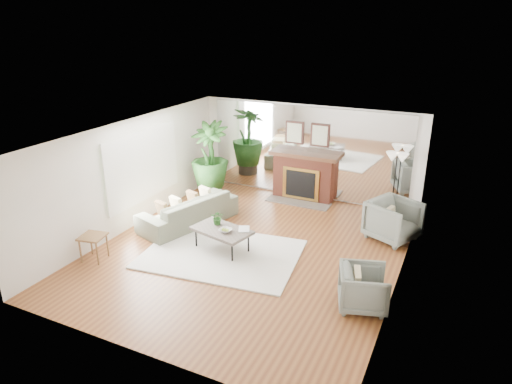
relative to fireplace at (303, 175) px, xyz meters
The scene contains 18 objects.
ground 3.33m from the fireplace, 90.00° to the right, with size 7.00×7.00×0.00m, color brown.
wall_left 4.46m from the fireplace, 132.54° to the right, with size 0.02×7.00×2.50m, color white.
wall_right 4.46m from the fireplace, 47.46° to the right, with size 0.02×7.00×2.50m, color white.
wall_back 0.63m from the fireplace, 90.00° to the left, with size 6.00×0.02×2.50m, color white.
mirror_panel 0.63m from the fireplace, 90.00° to the left, with size 5.40×0.04×2.40m, color silver.
window_panel 4.17m from the fireplace, 135.99° to the right, with size 0.04×2.40×1.50m, color #B2E09E.
fireplace is the anchor object (origin of this frame).
area_rug 3.75m from the fireplace, 96.87° to the right, with size 3.12×2.23×0.03m, color white.
coffee_table 3.54m from the fireplace, 98.54° to the right, with size 1.35×0.97×0.49m.
sofa 3.29m from the fireplace, 124.86° to the right, with size 2.40×0.94×0.70m, color #6D725B.
armchair_back 2.97m from the fireplace, 28.78° to the right, with size 0.95×0.98×0.89m, color slate.
armchair_front 4.98m from the fireplace, 58.49° to the right, with size 0.77×0.80×0.72m, color slate.
side_table 5.61m from the fireplace, 118.22° to the right, with size 0.55×0.55×0.53m.
potted_ficus 2.53m from the fireplace, 157.72° to the right, with size 1.01×1.01×2.07m.
floor_lamp 2.48m from the fireplace, ahead, with size 0.53×0.29×1.62m.
tabletop_plant 3.40m from the fireplace, 102.11° to the right, with size 0.28×0.24×0.31m, color #2E5C21.
fruit_bowl 3.59m from the fireplace, 96.28° to the right, with size 0.25×0.25×0.06m, color olive.
book 3.38m from the fireplace, 93.32° to the right, with size 0.22×0.31×0.02m, color olive.
Camera 1 is at (3.77, -7.64, 4.57)m, focal length 32.00 mm.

